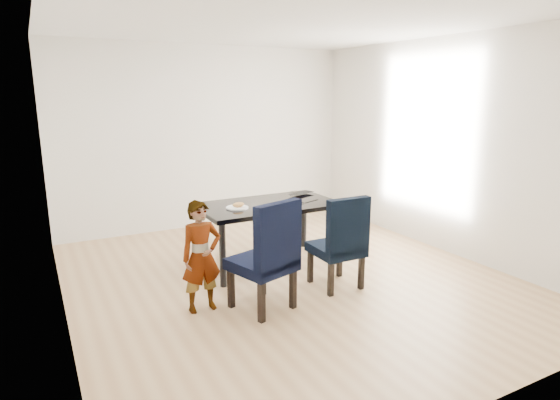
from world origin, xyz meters
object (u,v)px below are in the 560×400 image
chair_right (336,241)px  child (201,256)px  laptop (298,193)px  plate (237,208)px  dining_table (268,234)px  chair_left (262,254)px

chair_right → child: bearing=175.7°
chair_right → laptop: (0.23, 1.17, 0.27)m
child → laptop: 1.97m
child → laptop: size_ratio=3.03×
plate → laptop: bearing=17.9°
dining_table → plate: size_ratio=6.35×
chair_right → laptop: chair_right is taller
chair_left → chair_right: (0.92, 0.10, -0.04)m
chair_left → plate: size_ratio=4.24×
child → chair_right: bearing=-7.1°
dining_table → child: child is taller
chair_left → chair_right: chair_left is taller
dining_table → laptop: size_ratio=4.59×
child → plate: (0.68, 0.73, 0.23)m
dining_table → chair_left: bearing=-119.7°
chair_left → child: bearing=139.0°
dining_table → chair_right: size_ratio=1.61×
child → plate: size_ratio=4.19×
child → plate: bearing=45.1°
child → laptop: bearing=30.2°
dining_table → child: (-1.09, -0.78, 0.15)m
chair_left → laptop: chair_left is taller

